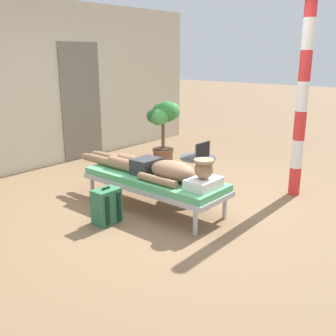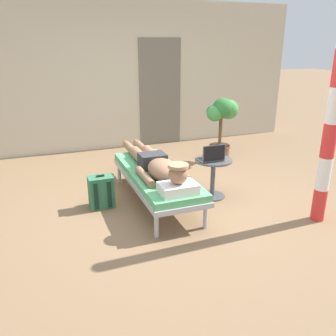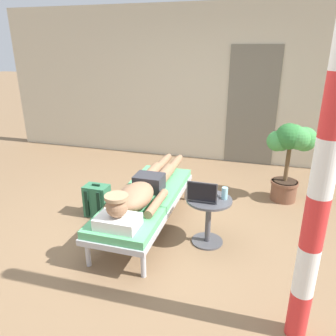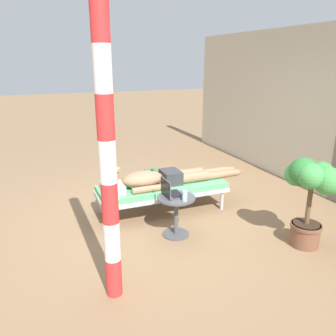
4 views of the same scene
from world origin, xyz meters
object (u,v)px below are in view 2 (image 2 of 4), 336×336
at_px(laptop, 211,157).
at_px(porch_post, 334,106).
at_px(drink_glass, 222,152).
at_px(backpack, 101,192).
at_px(person_reclining, 158,165).
at_px(potted_plant, 222,118).
at_px(lounge_chair, 156,177).
at_px(side_table, 213,171).

relative_size(laptop, porch_post, 0.12).
xyz_separation_m(laptop, drink_glass, (0.21, 0.10, 0.00)).
bearing_deg(backpack, drink_glass, -6.03).
xyz_separation_m(person_reclining, drink_glass, (0.90, 0.00, 0.07)).
height_order(person_reclining, potted_plant, potted_plant).
height_order(person_reclining, porch_post, porch_post).
height_order(person_reclining, laptop, laptop).
relative_size(lounge_chair, porch_post, 0.71).
bearing_deg(potted_plant, lounge_chair, -142.58).
xyz_separation_m(side_table, porch_post, (0.84, -1.01, 0.97)).
xyz_separation_m(lounge_chair, backpack, (-0.68, 0.10, -0.15)).
xyz_separation_m(person_reclining, potted_plant, (1.59, 1.28, 0.23)).
xyz_separation_m(drink_glass, porch_post, (0.69, -1.06, 0.74)).
bearing_deg(backpack, person_reclining, -13.98).
xyz_separation_m(lounge_chair, side_table, (0.75, -0.11, 0.01)).
bearing_deg(porch_post, laptop, 133.31).
relative_size(side_table, drink_glass, 4.15).
xyz_separation_m(drink_glass, potted_plant, (0.68, 1.28, 0.16)).
bearing_deg(lounge_chair, porch_post, -35.06).
distance_m(lounge_chair, potted_plant, 2.04).
bearing_deg(potted_plant, person_reclining, -141.11).
bearing_deg(person_reclining, drink_glass, 0.19).
bearing_deg(laptop, potted_plant, 56.93).
xyz_separation_m(laptop, backpack, (-1.38, 0.27, -0.39)).
bearing_deg(backpack, laptop, -10.91).
relative_size(drink_glass, porch_post, 0.05).
bearing_deg(potted_plant, drink_glass, -118.21).
distance_m(person_reclining, drink_glass, 0.90).
relative_size(side_table, porch_post, 0.20).
relative_size(person_reclining, potted_plant, 1.97).
bearing_deg(drink_glass, person_reclining, -179.81).
bearing_deg(laptop, porch_post, -46.69).
bearing_deg(side_table, person_reclining, 176.69).
distance_m(laptop, porch_post, 1.51).
bearing_deg(side_table, laptop, -139.48).
distance_m(laptop, backpack, 1.45).
height_order(laptop, backpack, laptop).
height_order(drink_glass, potted_plant, potted_plant).
xyz_separation_m(person_reclining, porch_post, (1.60, -1.05, 0.80)).
bearing_deg(lounge_chair, side_table, -8.28).
bearing_deg(porch_post, drink_glass, 123.30).
bearing_deg(person_reclining, potted_plant, 38.89).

